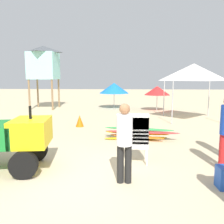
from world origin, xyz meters
TOP-DOWN VIEW (x-y plane):
  - ground at (0.00, 0.00)m, footprint 80.00×80.00m
  - stacked_plastic_chairs at (1.42, 0.85)m, footprint 0.48×0.48m
  - surfboard_pile at (1.55, 3.26)m, footprint 2.62×0.83m
  - lifeguard_near_left at (1.08, -0.25)m, footprint 0.32×0.32m
  - popup_canopy at (4.50, 7.41)m, footprint 2.53×2.53m
  - lifeguard_tower at (-4.54, 11.41)m, footprint 1.98×1.98m
  - beach_umbrella_left at (0.28, 12.01)m, footprint 2.09×2.09m
  - beach_umbrella_mid at (3.15, 10.78)m, footprint 1.66×1.66m
  - traffic_cone_near at (-0.92, 5.34)m, footprint 0.36×0.36m

SIDE VIEW (x-z plane):
  - ground at x=0.00m, z-range 0.00..0.00m
  - surfboard_pile at x=1.55m, z-range 0.01..0.41m
  - traffic_cone_near at x=-0.92m, z-range 0.00..0.51m
  - stacked_plastic_chairs at x=1.42m, z-range 0.10..1.39m
  - lifeguard_near_left at x=1.08m, z-range 0.12..1.76m
  - beach_umbrella_mid at x=3.15m, z-range 0.51..2.12m
  - beach_umbrella_left at x=0.28m, z-range 0.52..2.31m
  - popup_canopy at x=4.50m, z-range 0.99..3.83m
  - lifeguard_tower at x=-4.54m, z-range 1.02..5.31m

